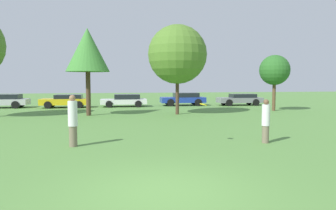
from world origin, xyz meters
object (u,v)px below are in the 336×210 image
tree_3 (275,70)px  parked_car_grey (240,99)px  person_thrower (73,120)px  parked_car_blue (184,99)px  parked_car_white (125,100)px  frisbee (204,105)px  tree_1 (87,50)px  person_catcher (266,121)px  tree_2 (177,54)px  parked_car_yellow (66,101)px  parked_car_silver (3,101)px

tree_3 → parked_car_grey: (-0.32, 6.05, -2.67)m
person_thrower → parked_car_blue: bearing=70.4°
parked_car_white → parked_car_blue: bearing=-174.6°
tree_3 → parked_car_white: size_ratio=1.05×
frisbee → tree_3: tree_3 is taller
parked_car_blue → parked_car_white: bearing=5.4°
person_thrower → parked_car_white: size_ratio=0.44×
tree_3 → tree_1: bearing=-176.0°
parked_car_white → person_catcher: bearing=105.0°
tree_2 → parked_car_white: 9.23m
parked_car_yellow → parked_car_blue: 11.20m
frisbee → parked_car_silver: size_ratio=0.06×
frisbee → parked_car_grey: frisbee is taller
parked_car_silver → parked_car_yellow: (5.55, -0.61, -0.02)m
tree_2 → person_catcher: bearing=-83.9°
person_catcher → parked_car_grey: bearing=-105.5°
person_catcher → tree_2: (-1.19, 11.09, 3.47)m
frisbee → parked_car_silver: 23.17m
tree_2 → parked_car_silver: size_ratio=1.43×
person_thrower → frisbee: person_thrower is taller
parked_car_white → person_thrower: bearing=82.9°
tree_1 → parked_car_blue: tree_1 is taller
tree_2 → tree_3: size_ratio=1.42×
person_catcher → parked_car_white: person_catcher is taller
tree_3 → parked_car_blue: tree_3 is taller
tree_1 → tree_3: 14.74m
person_thrower → person_catcher: (7.29, -0.61, -0.10)m
parked_car_grey → frisbee: bearing=64.1°
person_thrower → frisbee: 4.89m
frisbee → tree_2: tree_2 is taller
person_catcher → person_thrower: bearing=-0.0°
frisbee → parked_car_grey: size_ratio=0.06×
tree_1 → tree_2: (6.31, -0.30, -0.21)m
tree_2 → parked_car_blue: 9.23m
person_thrower → tree_3: size_ratio=0.42×
frisbee → parked_car_blue: 19.40m
tree_2 → parked_car_yellow: size_ratio=1.49×
tree_3 → parked_car_yellow: 18.47m
tree_2 → parked_car_silver: bearing=150.4°
person_catcher → parked_car_white: bearing=-71.2°
tree_2 → parked_car_blue: (2.35, 8.15, -3.65)m
parked_car_blue → tree_2: bearing=75.0°
parked_car_blue → person_thrower: bearing=66.6°
parked_car_white → parked_car_blue: 5.86m
tree_3 → parked_car_white: 13.70m
frisbee → parked_car_blue: (3.62, 19.04, -0.83)m
parked_car_yellow → parked_car_white: parked_car_yellow is taller
person_thrower → tree_1: tree_1 is taller
person_catcher → tree_1: bearing=-51.8°
frisbee → tree_3: size_ratio=0.06×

